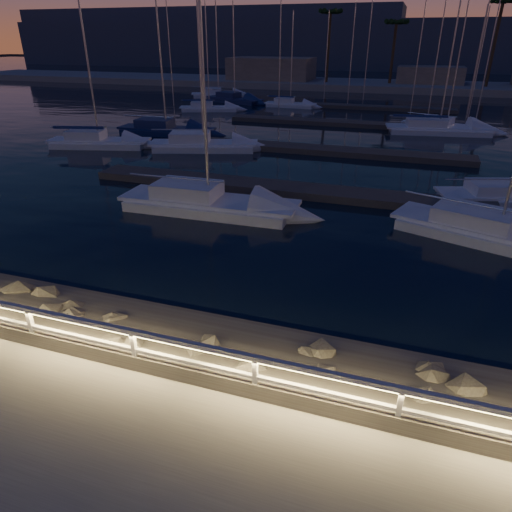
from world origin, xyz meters
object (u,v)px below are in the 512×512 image
object	(u,v)px
sailboat_g	(436,128)
sailboat_i	(289,104)
sailboat_c	(493,231)
sailboat_n	(233,99)
sailboat_j	(208,107)
sailboat_e	(97,141)
sailboat_b	(204,201)
sailboat_a	(201,144)
sailboat_f	(164,129)
guard_rail	(94,331)
sailboat_m	(217,94)
sailboat_l	(444,125)
sailboat_h	(512,195)

from	to	relation	value
sailboat_g	sailboat_i	bearing A→B (deg)	135.23
sailboat_c	sailboat_n	size ratio (longest dim) A/B	1.06
sailboat_j	sailboat_e	bearing A→B (deg)	-110.78
sailboat_e	sailboat_i	world-z (taller)	sailboat_e
sailboat_b	sailboat_c	distance (m)	12.94
sailboat_a	sailboat_n	distance (m)	27.69
sailboat_f	sailboat_j	distance (m)	14.04
sailboat_a	guard_rail	bearing A→B (deg)	-88.49
sailboat_a	sailboat_c	world-z (taller)	sailboat_c
sailboat_g	sailboat_n	size ratio (longest dim) A/B	1.12
sailboat_a	sailboat_m	world-z (taller)	sailboat_a
sailboat_i	sailboat_b	bearing A→B (deg)	-80.55
sailboat_b	sailboat_n	size ratio (longest dim) A/B	1.09
sailboat_g	sailboat_m	distance (m)	34.02
sailboat_e	sailboat_m	bearing A→B (deg)	81.54
sailboat_l	sailboat_a	bearing A→B (deg)	-120.35
sailboat_g	sailboat_n	bearing A→B (deg)	141.40
sailboat_j	sailboat_i	bearing A→B (deg)	17.78
sailboat_a	sailboat_g	distance (m)	21.02
sailboat_i	sailboat_m	size ratio (longest dim) A/B	0.82
sailboat_g	sailboat_h	xyz separation A→B (m)	(3.36, -18.45, -0.06)
sailboat_a	sailboat_m	size ratio (longest dim) A/B	1.07
sailboat_m	sailboat_g	bearing A→B (deg)	-55.97
sailboat_b	sailboat_f	world-z (taller)	sailboat_b
sailboat_h	sailboat_j	distance (m)	37.02
sailboat_n	sailboat_m	bearing A→B (deg)	152.32
sailboat_c	sailboat_e	xyz separation A→B (m)	(-26.77, 9.99, 0.02)
sailboat_m	sailboat_e	bearing A→B (deg)	-106.86
sailboat_m	sailboat_a	bearing A→B (deg)	-92.43
sailboat_b	sailboat_g	bearing A→B (deg)	64.17
sailboat_b	sailboat_e	xyz separation A→B (m)	(-13.83, 10.45, -0.01)
sailboat_h	sailboat_l	distance (m)	20.81
sailboat_e	sailboat_g	size ratio (longest dim) A/B	0.86
sailboat_g	sailboat_h	distance (m)	18.76
sailboat_b	sailboat_g	world-z (taller)	sailboat_g
sailboat_c	sailboat_i	size ratio (longest dim) A/B	1.38
sailboat_a	sailboat_g	xyz separation A→B (m)	(16.84, 12.58, -0.02)
sailboat_a	sailboat_i	world-z (taller)	sailboat_a
sailboat_i	sailboat_m	xyz separation A→B (m)	(-12.12, 6.36, 0.06)
sailboat_f	sailboat_i	distance (m)	20.86
sailboat_e	sailboat_f	bearing A→B (deg)	53.09
sailboat_e	sailboat_i	distance (m)	27.45
sailboat_b	sailboat_c	xyz separation A→B (m)	(12.94, 0.45, -0.03)
sailboat_b	sailboat_h	bearing A→B (deg)	21.45
sailboat_c	sailboat_h	size ratio (longest dim) A/B	1.10
sailboat_h	sailboat_m	bearing A→B (deg)	113.82
sailboat_c	sailboat_h	world-z (taller)	sailboat_c
sailboat_b	sailboat_j	bearing A→B (deg)	112.26
sailboat_f	sailboat_h	bearing A→B (deg)	-25.48
sailboat_c	sailboat_h	bearing A→B (deg)	94.04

